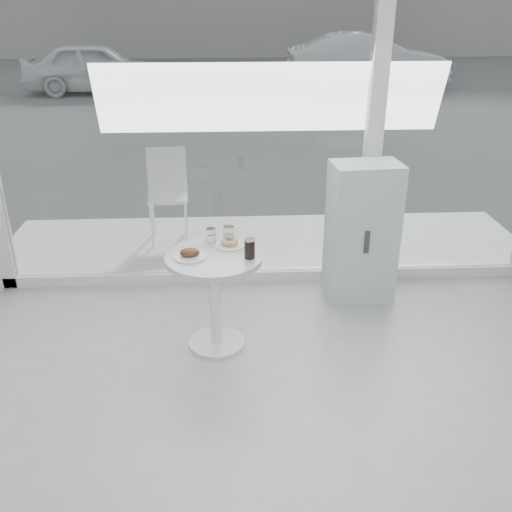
{
  "coord_description": "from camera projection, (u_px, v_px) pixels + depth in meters",
  "views": [
    {
      "loc": [
        -0.39,
        -1.9,
        2.51
      ],
      "look_at": [
        -0.2,
        1.7,
        0.85
      ],
      "focal_mm": 40.0,
      "sensor_mm": 36.0,
      "label": 1
    }
  ],
  "objects": [
    {
      "name": "car_silver",
      "position": [
        366.0,
        60.0,
        16.55
      ],
      "size": [
        4.63,
        1.73,
        1.51
      ],
      "primitive_type": "imported",
      "rotation": [
        0.0,
        0.0,
        1.54
      ],
      "color": "#AFB3B7",
      "rests_on": "street"
    },
    {
      "name": "street",
      "position": [
        238.0,
        85.0,
        17.3
      ],
      "size": [
        40.0,
        24.0,
        0.0
      ],
      "primitive_type": "cube",
      "color": "#3D3D3D",
      "rests_on": "ground"
    },
    {
      "name": "patio_chair",
      "position": [
        168.0,
        188.0,
        6.13
      ],
      "size": [
        0.45,
        0.45,
        0.98
      ],
      "rotation": [
        0.0,
        0.0,
        0.07
      ],
      "color": "white",
      "rests_on": "patio_deck"
    },
    {
      "name": "patio_deck",
      "position": [
        264.0,
        244.0,
        6.23
      ],
      "size": [
        5.6,
        1.6,
        0.05
      ],
      "primitive_type": "cube",
      "color": "silver",
      "rests_on": "ground"
    },
    {
      "name": "storefront",
      "position": [
        280.0,
        98.0,
        4.8
      ],
      "size": [
        5.0,
        0.14,
        3.0
      ],
      "color": "white",
      "rests_on": "ground"
    },
    {
      "name": "water_tumbler_a",
      "position": [
        211.0,
        237.0,
        4.36
      ],
      "size": [
        0.07,
        0.07,
        0.12
      ],
      "color": "white",
      "rests_on": "main_table"
    },
    {
      "name": "main_table",
      "position": [
        215.0,
        282.0,
        4.26
      ],
      "size": [
        0.72,
        0.72,
        0.77
      ],
      "color": "white",
      "rests_on": "ground"
    },
    {
      "name": "mint_cabinet",
      "position": [
        362.0,
        233.0,
        4.95
      ],
      "size": [
        0.6,
        0.43,
        1.24
      ],
      "rotation": [
        0.0,
        0.0,
        0.09
      ],
      "color": "#94BDA7",
      "rests_on": "ground"
    },
    {
      "name": "water_tumbler_b",
      "position": [
        229.0,
        236.0,
        4.36
      ],
      "size": [
        0.08,
        0.08,
        0.13
      ],
      "color": "white",
      "rests_on": "main_table"
    },
    {
      "name": "room_shell",
      "position": [
        378.0,
        250.0,
        1.48
      ],
      "size": [
        6.0,
        6.0,
        6.0
      ],
      "color": "white",
      "rests_on": "ground"
    },
    {
      "name": "cola_glass",
      "position": [
        250.0,
        249.0,
        4.1
      ],
      "size": [
        0.08,
        0.08,
        0.15
      ],
      "color": "white",
      "rests_on": "main_table"
    },
    {
      "name": "car_white",
      "position": [
        98.0,
        67.0,
        15.61
      ],
      "size": [
        4.07,
        1.92,
        1.35
      ],
      "primitive_type": "imported",
      "rotation": [
        0.0,
        0.0,
        1.66
      ],
      "color": "silver",
      "rests_on": "street"
    },
    {
      "name": "plate_donut",
      "position": [
        230.0,
        243.0,
        4.32
      ],
      "size": [
        0.23,
        0.23,
        0.05
      ],
      "color": "silver",
      "rests_on": "main_table"
    },
    {
      "name": "plate_fritter",
      "position": [
        190.0,
        254.0,
        4.13
      ],
      "size": [
        0.24,
        0.24,
        0.07
      ],
      "color": "silver",
      "rests_on": "main_table"
    }
  ]
}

